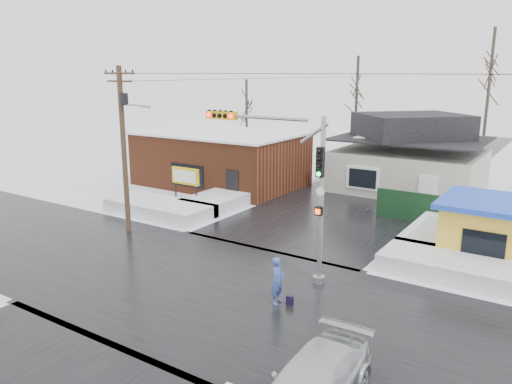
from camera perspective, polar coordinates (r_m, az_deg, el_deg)
The scene contains 20 objects.
ground at distance 21.24m, azimuth -6.43°, elevation -10.62°, with size 120.00×120.00×0.00m, color white.
road_ns at distance 21.24m, azimuth -6.44°, elevation -10.60°, with size 10.00×120.00×0.02m, color black.
road_ew at distance 21.24m, azimuth -6.44°, elevation -10.60°, with size 120.00×10.00×0.02m, color black.
snowbank_nw at distance 31.74m, azimuth -10.95°, elevation -1.80°, with size 7.00×3.00×0.80m, color white.
snowbank_ne at distance 23.59m, azimuth 22.73°, elevation -8.07°, with size 7.00×3.00×0.80m, color white.
snowbank_nside_w at distance 34.18m, azimuth -2.70°, elevation -0.45°, with size 3.00×8.00×0.80m, color white.
snowbank_nside_e at distance 28.60m, azimuth 20.73°, elevation -4.16°, with size 3.00×8.00×0.80m, color white.
traffic_signal at distance 20.85m, azimuth 3.64°, elevation 2.10°, with size 6.05×0.68×7.00m.
utility_pole at distance 27.68m, azimuth -14.83°, elevation 5.73°, with size 3.15×0.44×9.00m.
brick_building at distance 39.31m, azimuth -4.04°, elevation 3.87°, with size 12.20×8.20×4.12m.
marquee_sign at distance 33.16m, azimuth -8.08°, elevation 1.68°, with size 2.20×0.21×2.55m.
house at distance 38.76m, azimuth 17.15°, elevation 3.98°, with size 10.40×8.40×5.76m.
kiosk at distance 26.01m, azimuth 25.29°, elevation -3.87°, with size 4.60×4.60×2.88m.
fence at distance 30.44m, azimuth 20.74°, elevation -2.13°, with size 8.00×0.12×1.80m, color black.
tree_far_left at distance 44.03m, azimuth 11.50°, elevation 12.37°, with size 3.00×3.00×10.00m.
tree_far_mid at distance 43.31m, azimuth 25.35°, elevation 13.46°, with size 3.00×3.00×12.00m.
tree_far_west at distance 47.06m, azimuth -1.09°, elevation 10.75°, with size 3.00×3.00×8.00m.
pedestrian at distance 19.28m, azimuth 2.49°, elevation -10.13°, with size 0.68×0.44×1.86m, color #3C53A8.
car at distance 14.08m, azimuth 6.61°, elevation -20.99°, with size 1.97×4.86×1.41m, color silver.
shopping_bag at distance 19.48m, azimuth 3.88°, elevation -12.34°, with size 0.28×0.12×0.35m, color black.
Camera 1 is at (12.52, -14.81, 8.67)m, focal length 35.00 mm.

